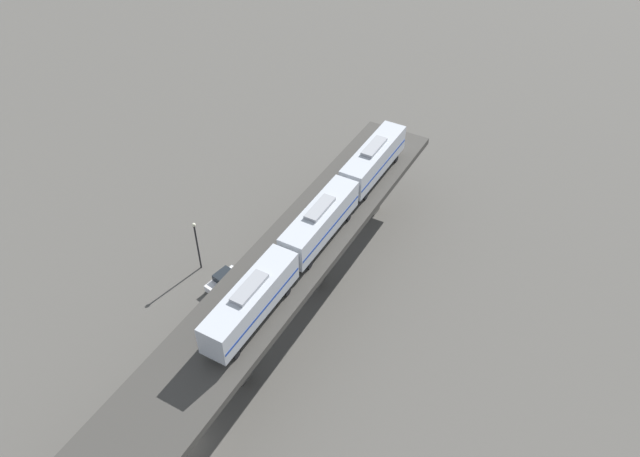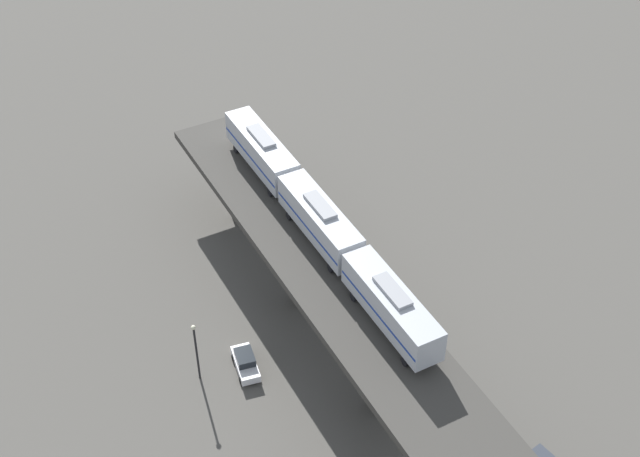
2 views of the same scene
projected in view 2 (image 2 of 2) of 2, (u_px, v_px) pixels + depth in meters
The scene contains 4 objects.
elevated_viaduct at pixel (438, 423), 69.51m from camera, with size 10.85×92.19×8.32m.
subway_train at pixel (320, 220), 82.47m from camera, with size 3.82×37.26×4.45m.
street_car_white at pixel (245, 362), 82.34m from camera, with size 2.65×4.67×1.89m.
street_lamp at pixel (196, 348), 79.48m from camera, with size 0.44×0.44×6.94m.
Camera 2 is at (29.31, 32.53, 63.86)m, focal length 50.00 mm.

